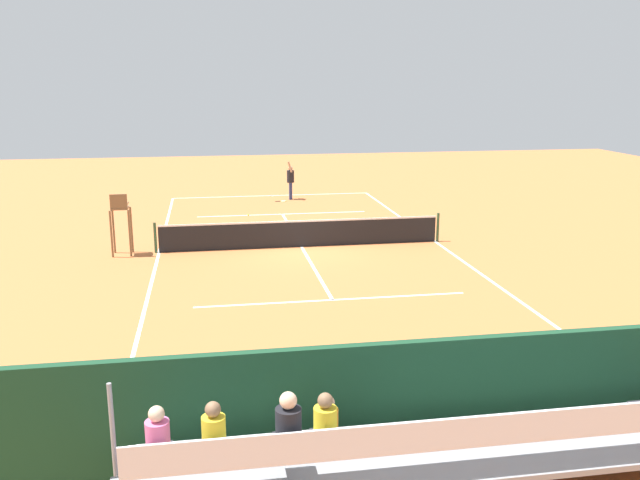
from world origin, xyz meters
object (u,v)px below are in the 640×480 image
tennis_net (301,233)px  bleacher_stand (450,450)px  umpire_chair (120,217)px  courtside_bench (544,393)px  tennis_player (291,179)px  equipment_bag (464,424)px  tennis_racket (283,201)px  tennis_ball_near (248,215)px

tennis_net → bleacher_stand: bleacher_stand is taller
umpire_chair → tennis_net: bearing=-178.8°
courtside_bench → tennis_player: size_ratio=0.93×
bleacher_stand → courtside_bench: bearing=-140.3°
tennis_player → courtside_bench: bearing=93.8°
tennis_net → umpire_chair: umpire_chair is taller
umpire_chair → courtside_bench: size_ratio=1.19×
tennis_net → equipment_bag: 13.43m
umpire_chair → equipment_bag: 15.10m
equipment_bag → tennis_racket: bearing=-88.7°
tennis_net → umpire_chair: 6.25m
courtside_bench → tennis_player: (1.55, -23.03, 0.46)m
tennis_racket → tennis_ball_near: 3.74m
courtside_bench → tennis_ball_near: size_ratio=27.27×
tennis_net → courtside_bench: bearing=100.2°
bleacher_stand → tennis_ball_near: 21.41m
courtside_bench → equipment_bag: bearing=4.9°
bleacher_stand → courtside_bench: 3.27m
bleacher_stand → equipment_bag: (-1.02, -1.95, -0.75)m
bleacher_stand → tennis_player: bearing=-92.2°
tennis_net → tennis_player: size_ratio=5.35×
bleacher_stand → umpire_chair: size_ratio=4.23×
umpire_chair → tennis_ball_near: umpire_chair is taller
bleacher_stand → tennis_racket: (-0.49, -24.57, -0.92)m
tennis_player → umpire_chair: bearing=54.6°
bleacher_stand → tennis_ball_near: (1.40, -21.35, -0.90)m
tennis_ball_near → tennis_racket: bearing=-120.5°
tennis_net → courtside_bench: size_ratio=5.72×
tennis_net → courtside_bench: (-2.38, 13.27, 0.06)m
equipment_bag → tennis_ball_near: bearing=-82.9°
equipment_bag → courtside_bench: bearing=-175.1°
umpire_chair → tennis_player: size_ratio=1.11×
tennis_player → tennis_ball_near: 4.55m
tennis_net → bleacher_stand: (0.12, 15.35, 0.43)m
tennis_racket → courtside_bench: bearing=95.1°
tennis_net → tennis_ball_near: (1.52, -6.00, -0.47)m
equipment_bag → tennis_racket: equipment_bag is taller
equipment_bag → tennis_ball_near: 19.55m
tennis_net → courtside_bench: tennis_net is taller
bleacher_stand → tennis_player: bleacher_stand is taller
tennis_net → tennis_racket: bearing=-92.3°
equipment_bag → tennis_player: (0.06, -23.16, 0.84)m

